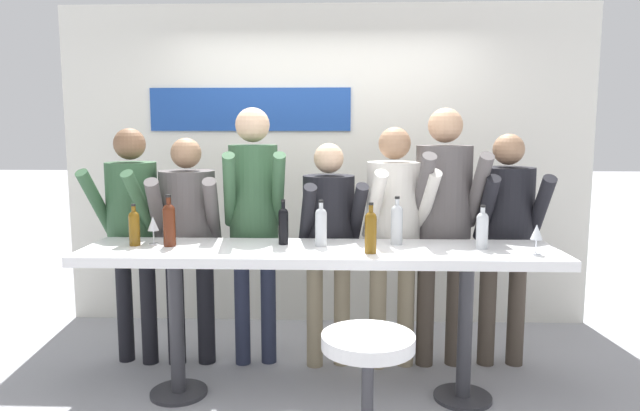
# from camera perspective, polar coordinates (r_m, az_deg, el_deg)

# --- Properties ---
(ground_plane) EXTENTS (40.00, 40.00, 0.00)m
(ground_plane) POSITION_cam_1_polar(r_m,az_deg,el_deg) (3.80, -0.05, -18.56)
(ground_plane) COLOR #9E9EA3
(back_wall) EXTENTS (4.50, 0.12, 2.71)m
(back_wall) POSITION_cam_1_polar(r_m,az_deg,el_deg) (4.92, 0.52, 3.94)
(back_wall) COLOR silver
(back_wall) RESTS_ON ground_plane
(tasting_table) EXTENTS (2.90, 0.62, 0.96)m
(tasting_table) POSITION_cam_1_polar(r_m,az_deg,el_deg) (3.51, -0.05, -6.29)
(tasting_table) COLOR white
(tasting_table) RESTS_ON ground_plane
(bar_stool) EXTENTS (0.48, 0.48, 0.69)m
(bar_stool) POSITION_cam_1_polar(r_m,az_deg,el_deg) (2.92, 4.78, -16.90)
(bar_stool) COLOR #333338
(bar_stool) RESTS_ON ground_plane
(person_far_left) EXTENTS (0.49, 0.59, 1.68)m
(person_far_left) POSITION_cam_1_polar(r_m,az_deg,el_deg) (4.22, -18.29, -1.35)
(person_far_left) COLOR black
(person_far_left) RESTS_ON ground_plane
(person_left) EXTENTS (0.50, 0.58, 1.62)m
(person_left) POSITION_cam_1_polar(r_m,az_deg,el_deg) (4.10, -13.05, -2.16)
(person_left) COLOR black
(person_left) RESTS_ON ground_plane
(person_center_left) EXTENTS (0.47, 0.60, 1.82)m
(person_center_left) POSITION_cam_1_polar(r_m,az_deg,el_deg) (3.99, -6.64, -0.05)
(person_center_left) COLOR #23283D
(person_center_left) RESTS_ON ground_plane
(person_center) EXTENTS (0.49, 0.57, 1.58)m
(person_center) POSITION_cam_1_polar(r_m,az_deg,el_deg) (3.96, 0.89, -2.56)
(person_center) COLOR gray
(person_center) RESTS_ON ground_plane
(person_center_right) EXTENTS (0.51, 0.61, 1.69)m
(person_center_right) POSITION_cam_1_polar(r_m,az_deg,el_deg) (3.96, 7.39, -1.59)
(person_center_right) COLOR gray
(person_center_right) RESTS_ON ground_plane
(person_right) EXTENTS (0.49, 0.60, 1.82)m
(person_right) POSITION_cam_1_polar(r_m,az_deg,el_deg) (4.03, 12.24, -0.33)
(person_right) COLOR #473D33
(person_right) RESTS_ON ground_plane
(person_far_right) EXTENTS (0.45, 0.54, 1.65)m
(person_far_right) POSITION_cam_1_polar(r_m,az_deg,el_deg) (4.17, 18.09, -1.87)
(person_far_right) COLOR #473D33
(person_far_right) RESTS_ON ground_plane
(wine_bottle_0) EXTENTS (0.07, 0.07, 0.31)m
(wine_bottle_0) POSITION_cam_1_polar(r_m,az_deg,el_deg) (3.60, 7.69, -1.69)
(wine_bottle_0) COLOR #B7BCC1
(wine_bottle_0) RESTS_ON tasting_table
(wine_bottle_1) EXTENTS (0.08, 0.08, 0.32)m
(wine_bottle_1) POSITION_cam_1_polar(r_m,az_deg,el_deg) (3.64, -14.85, -1.66)
(wine_bottle_1) COLOR #4C1E0F
(wine_bottle_1) RESTS_ON tasting_table
(wine_bottle_2) EXTENTS (0.07, 0.07, 0.27)m
(wine_bottle_2) POSITION_cam_1_polar(r_m,az_deg,el_deg) (3.58, 15.91, -2.22)
(wine_bottle_2) COLOR #B7BCC1
(wine_bottle_2) RESTS_ON tasting_table
(wine_bottle_3) EXTENTS (0.07, 0.07, 0.26)m
(wine_bottle_3) POSITION_cam_1_polar(r_m,az_deg,el_deg) (3.72, -18.08, -2.00)
(wine_bottle_3) COLOR brown
(wine_bottle_3) RESTS_ON tasting_table
(wine_bottle_4) EXTENTS (0.06, 0.06, 0.28)m
(wine_bottle_4) POSITION_cam_1_polar(r_m,az_deg,el_deg) (3.58, -3.69, -1.87)
(wine_bottle_4) COLOR black
(wine_bottle_4) RESTS_ON tasting_table
(wine_bottle_5) EXTENTS (0.07, 0.07, 0.29)m
(wine_bottle_5) POSITION_cam_1_polar(r_m,az_deg,el_deg) (3.52, 0.10, -1.95)
(wine_bottle_5) COLOR #B7BCC1
(wine_bottle_5) RESTS_ON tasting_table
(wine_bottle_6) EXTENTS (0.07, 0.07, 0.30)m
(wine_bottle_6) POSITION_cam_1_polar(r_m,az_deg,el_deg) (3.33, 5.09, -2.46)
(wine_bottle_6) COLOR brown
(wine_bottle_6) RESTS_ON tasting_table
(wine_glass_0) EXTENTS (0.07, 0.07, 0.18)m
(wine_glass_0) POSITION_cam_1_polar(r_m,az_deg,el_deg) (3.73, -16.35, -1.84)
(wine_glass_0) COLOR silver
(wine_glass_0) RESTS_ON tasting_table
(wine_glass_1) EXTENTS (0.07, 0.07, 0.18)m
(wine_glass_1) POSITION_cam_1_polar(r_m,az_deg,el_deg) (3.52, 20.84, -2.58)
(wine_glass_1) COLOR silver
(wine_glass_1) RESTS_ON tasting_table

